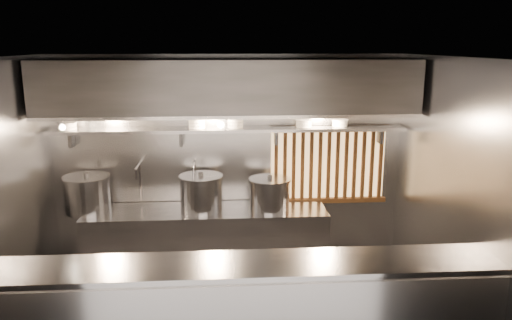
{
  "coord_description": "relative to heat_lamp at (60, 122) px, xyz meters",
  "views": [
    {
      "loc": [
        -0.1,
        -4.82,
        2.93
      ],
      "look_at": [
        0.28,
        0.55,
        1.66
      ],
      "focal_mm": 35.0,
      "sensor_mm": 36.0,
      "label": 1
    }
  ],
  "objects": [
    {
      "name": "heat_lamp",
      "position": [
        0.0,
        0.0,
        0.0
      ],
      "size": [
        0.25,
        0.35,
        0.2
      ],
      "color": "#939398",
      "rests_on": "exhaust_hood"
    },
    {
      "name": "exhaust_hood",
      "position": [
        1.9,
        0.25,
        0.36
      ],
      "size": [
        4.4,
        0.81,
        0.65
      ],
      "color": "#2D2D30",
      "rests_on": "ceiling"
    },
    {
      "name": "bowl_stack_3",
      "position": [
        2.84,
        0.47,
        -0.12
      ],
      "size": [
        0.22,
        0.22,
        0.09
      ],
      "color": "silver",
      "rests_on": "bowl_shelf"
    },
    {
      "name": "wall_back",
      "position": [
        1.9,
        0.65,
        -0.67
      ],
      "size": [
        4.5,
        0.0,
        4.5
      ],
      "primitive_type": "plane",
      "rotation": [
        1.57,
        0.0,
        0.0
      ],
      "color": "gray",
      "rests_on": "floor"
    },
    {
      "name": "wood_screen",
      "position": [
        3.2,
        0.6,
        -0.69
      ],
      "size": [
        1.56,
        0.09,
        1.04
      ],
      "color": "#E7B168",
      "rests_on": "wall_back"
    },
    {
      "name": "bowl_shelf",
      "position": [
        1.9,
        0.47,
        -0.19
      ],
      "size": [
        4.4,
        0.34,
        0.04
      ],
      "primitive_type": "cube",
      "color": "#939398",
      "rests_on": "wall_back"
    },
    {
      "name": "pendant_bulb",
      "position": [
        1.8,
        0.35,
        -0.11
      ],
      "size": [
        0.09,
        0.09,
        0.19
      ],
      "color": "#2D2D30",
      "rests_on": "exhaust_hood"
    },
    {
      "name": "stock_pot_mid",
      "position": [
        1.54,
        0.29,
        -0.95
      ],
      "size": [
        0.6,
        0.6,
        0.48
      ],
      "rotation": [
        0.0,
        0.0,
        0.1
      ],
      "color": "#939398",
      "rests_on": "cooking_bench"
    },
    {
      "name": "faucet_left",
      "position": [
        0.75,
        0.52,
        -0.76
      ],
      "size": [
        0.04,
        0.3,
        0.5
      ],
      "color": "silver",
      "rests_on": "wall_back"
    },
    {
      "name": "bowl_stack_4",
      "position": [
        3.3,
        0.47,
        -0.12
      ],
      "size": [
        0.21,
        0.21,
        0.09
      ],
      "color": "silver",
      "rests_on": "bowl_shelf"
    },
    {
      "name": "stock_pot_right",
      "position": [
        2.39,
        0.25,
        -0.97
      ],
      "size": [
        0.54,
        0.54,
        0.44
      ],
      "rotation": [
        0.0,
        0.0,
        0.04
      ],
      "color": "#939398",
      "rests_on": "cooking_bench"
    },
    {
      "name": "ceiling",
      "position": [
        1.9,
        -0.85,
        0.73
      ],
      "size": [
        4.5,
        4.5,
        0.0
      ],
      "primitive_type": "plane",
      "rotation": [
        3.14,
        0.0,
        0.0
      ],
      "color": "black",
      "rests_on": "wall_back"
    },
    {
      "name": "bowl_stack_1",
      "position": [
        1.5,
        0.47,
        -0.08
      ],
      "size": [
        0.22,
        0.22,
        0.17
      ],
      "color": "silver",
      "rests_on": "bowl_shelf"
    },
    {
      "name": "bowl_stack_2",
      "position": [
        1.98,
        0.47,
        -0.1
      ],
      "size": [
        0.21,
        0.21,
        0.13
      ],
      "color": "silver",
      "rests_on": "bowl_shelf"
    },
    {
      "name": "wall_left",
      "position": [
        -0.35,
        -0.85,
        -0.67
      ],
      "size": [
        0.0,
        3.0,
        3.0
      ],
      "primitive_type": "plane",
      "rotation": [
        1.57,
        0.0,
        1.57
      ],
      "color": "gray",
      "rests_on": "floor"
    },
    {
      "name": "wall_right",
      "position": [
        4.15,
        -0.85,
        -0.67
      ],
      "size": [
        0.0,
        3.0,
        3.0
      ],
      "primitive_type": "plane",
      "rotation": [
        1.57,
        0.0,
        -1.57
      ],
      "color": "gray",
      "rests_on": "floor"
    },
    {
      "name": "cooking_bench",
      "position": [
        1.6,
        0.28,
        -1.62
      ],
      "size": [
        3.0,
        0.7,
        0.9
      ],
      "primitive_type": "cube",
      "color": "#939398",
      "rests_on": "floor"
    },
    {
      "name": "faucet_right",
      "position": [
        1.45,
        0.52,
        -0.76
      ],
      "size": [
        0.04,
        0.3,
        0.5
      ],
      "color": "silver",
      "rests_on": "wall_back"
    },
    {
      "name": "stock_pot_left",
      "position": [
        0.15,
        0.33,
        -0.94
      ],
      "size": [
        0.76,
        0.76,
        0.49
      ],
      "rotation": [
        0.0,
        0.0,
        -0.43
      ],
      "color": "#939398",
      "rests_on": "cooking_bench"
    },
    {
      "name": "bowl_stack_0",
      "position": [
        -0.06,
        0.47,
        -0.12
      ],
      "size": [
        0.23,
        0.23,
        0.09
      ],
      "color": "silver",
      "rests_on": "bowl_shelf"
    }
  ]
}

